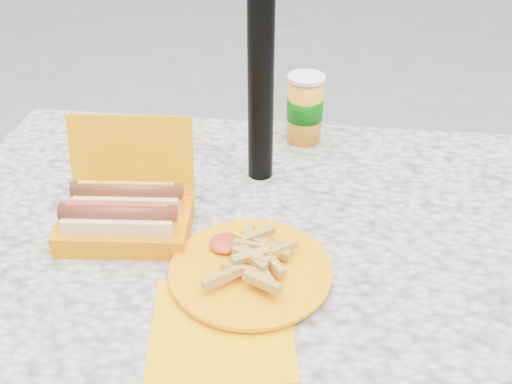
# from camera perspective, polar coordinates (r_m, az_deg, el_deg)

# --- Properties ---
(picnic_table) EXTENTS (1.20, 0.80, 0.75)m
(picnic_table) POSITION_cam_1_polar(r_m,az_deg,el_deg) (1.11, -0.54, -7.33)
(picnic_table) COLOR beige
(picnic_table) RESTS_ON ground
(umbrella_pole) EXTENTS (0.05, 0.05, 2.20)m
(umbrella_pole) POSITION_cam_1_polar(r_m,az_deg,el_deg) (1.03, 0.52, 18.56)
(umbrella_pole) COLOR black
(umbrella_pole) RESTS_ON ground
(hotdog_box) EXTENTS (0.24, 0.20, 0.18)m
(hotdog_box) POSITION_cam_1_polar(r_m,az_deg,el_deg) (1.01, -12.88, -2.02)
(hotdog_box) COLOR #F59600
(hotdog_box) RESTS_ON picnic_table
(fries_plate) EXTENTS (0.27, 0.36, 0.05)m
(fries_plate) POSITION_cam_1_polar(r_m,az_deg,el_deg) (0.91, -0.76, -8.05)
(fries_plate) COLOR #FFBA00
(fries_plate) RESTS_ON picnic_table
(soda_cup) EXTENTS (0.08, 0.08, 0.15)m
(soda_cup) POSITION_cam_1_polar(r_m,az_deg,el_deg) (1.27, 4.90, 8.31)
(soda_cup) COLOR orange
(soda_cup) RESTS_ON picnic_table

